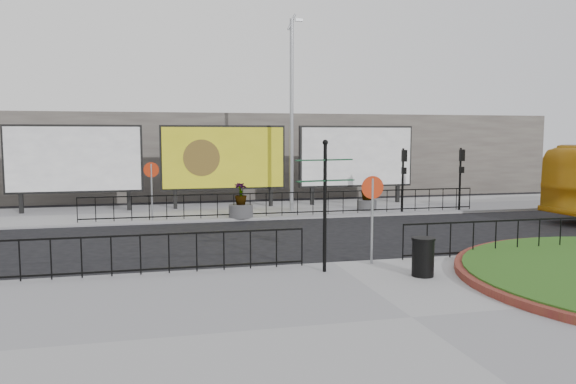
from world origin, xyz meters
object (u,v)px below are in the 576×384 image
object	(u,v)px
billboard_mid	(224,158)
planter_b	(241,205)
fingerpost_sign	(325,193)
litter_bin	(423,257)
lamp_post	(292,112)
planter_c	(367,198)

from	to	relation	value
billboard_mid	planter_b	xyz separation A→B (m)	(0.30, -3.57, -1.95)
fingerpost_sign	planter_b	bearing A→B (deg)	88.09
fingerpost_sign	litter_bin	distance (m)	2.99
lamp_post	fingerpost_sign	xyz separation A→B (m)	(-2.08, -12.00, -2.61)
lamp_post	planter_c	bearing A→B (deg)	-10.39
litter_bin	fingerpost_sign	bearing A→B (deg)	155.62
billboard_mid	fingerpost_sign	world-z (taller)	billboard_mid
billboard_mid	litter_bin	distance (m)	15.49
billboard_mid	fingerpost_sign	size ratio (longest dim) A/B	1.78
fingerpost_sign	planter_c	xyz separation A→B (m)	(5.66, 11.34, -1.50)
fingerpost_sign	lamp_post	bearing A→B (deg)	74.80
lamp_post	fingerpost_sign	size ratio (longest dim) A/B	2.65
litter_bin	planter_b	distance (m)	11.81
lamp_post	litter_bin	size ratio (longest dim) A/B	9.27
lamp_post	litter_bin	bearing A→B (deg)	-88.99
litter_bin	lamp_post	bearing A→B (deg)	91.01
planter_b	planter_c	xyz separation A→B (m)	(6.29, 0.94, 0.07)
lamp_post	planter_c	size ratio (longest dim) A/B	5.98
fingerpost_sign	planter_b	distance (m)	10.54
billboard_mid	planter_b	size ratio (longest dim) A/B	4.02
fingerpost_sign	planter_b	size ratio (longest dim) A/B	2.26
planter_b	planter_c	world-z (taller)	planter_c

